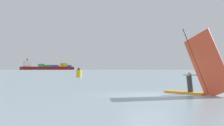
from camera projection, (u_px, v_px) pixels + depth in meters
The scene contains 5 objects.
ground_plane at pixel (147, 95), 15.56m from camera, with size 4000.00×4000.00×0.00m, color gray.
windsurfer at pixel (197, 76), 16.03m from camera, with size 3.42×3.20×4.22m.
cargo_ship at pixel (47, 67), 753.47m from camera, with size 138.27×106.15×30.42m.
distant_headland at pixel (82, 67), 1629.99m from camera, with size 752.44×477.05×30.22m, color #4C564C.
channel_buoy at pixel (79, 73), 51.06m from camera, with size 0.95×0.95×1.87m.
Camera 1 is at (-0.68, -15.72, 1.49)m, focal length 43.36 mm.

